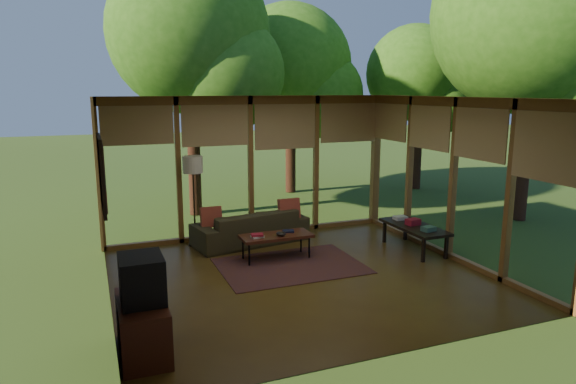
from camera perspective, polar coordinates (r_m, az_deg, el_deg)
name	(u,v)px	position (r m, az deg, el deg)	size (l,w,h in m)	color
floor	(301,277)	(7.94, 1.40, -9.47)	(5.50, 5.50, 0.00)	brown
ceiling	(301,98)	(7.42, 1.51, 10.42)	(5.50, 5.50, 0.00)	silver
wall_left	(104,206)	(6.99, -19.81, -1.47)	(0.04, 5.00, 2.70)	beige
wall_front	(395,235)	(5.41, 11.79, -4.69)	(5.50, 0.04, 2.70)	beige
window_wall_back	(251,167)	(9.88, -4.17, 2.77)	(5.50, 0.12, 2.70)	brown
window_wall_right	(453,179)	(8.97, 17.87, 1.38)	(0.12, 5.00, 2.70)	brown
exterior_lawn	(423,171)	(18.61, 14.75, 2.26)	(40.00, 40.00, 0.00)	#37551F
tree_nw	(189,33)	(11.76, -10.93, 16.95)	(3.50, 3.50, 5.77)	#3C1F15
tree_ne	(289,67)	(14.17, 0.16, 13.75)	(3.32, 3.32, 5.08)	#3C1F15
tree_se	(533,15)	(12.09, 25.53, 17.34)	(4.08, 4.08, 6.35)	#3C1F15
tree_far	(415,74)	(14.96, 13.91, 12.59)	(2.67, 2.67, 4.58)	#3C1F15
rug	(291,266)	(8.41, 0.29, -8.19)	(2.28, 1.62, 0.01)	brown
sofa	(251,227)	(9.58, -4.17, -3.87)	(2.12, 0.83, 0.62)	#3A341D
pillow_left	(211,218)	(9.28, -8.54, -2.82)	(0.37, 0.12, 0.37)	maroon
pillow_right	(289,210)	(9.70, 0.13, -1.97)	(0.41, 0.14, 0.41)	maroon
ct_book_lower	(257,237)	(8.47, -3.45, -4.98)	(0.20, 0.15, 0.03)	beige
ct_book_upper	(257,235)	(8.47, -3.45, -4.78)	(0.19, 0.15, 0.03)	maroon
ct_book_side	(288,231)	(8.79, 0.02, -4.37)	(0.19, 0.14, 0.03)	black
ct_bowl	(281,234)	(8.55, -0.79, -4.66)	(0.16, 0.16, 0.07)	black
media_cabinet	(143,327)	(5.93, -15.84, -14.27)	(0.50, 1.00, 0.60)	#512316
television	(142,279)	(5.72, -15.94, -9.27)	(0.45, 0.55, 0.50)	black
console_book_a	(428,229)	(9.03, 15.34, -3.97)	(0.22, 0.16, 0.08)	#376152
console_book_b	(413,222)	(9.38, 13.72, -3.24)	(0.23, 0.17, 0.11)	maroon
console_book_c	(400,218)	(9.71, 12.36, -2.82)	(0.23, 0.17, 0.06)	beige
floor_lamp	(193,170)	(9.33, -10.53, 2.45)	(0.36, 0.36, 1.65)	black
coffee_table	(276,237)	(8.64, -1.33, -4.97)	(1.20, 0.50, 0.43)	#512316
side_console	(414,228)	(9.37, 13.86, -3.89)	(0.60, 1.40, 0.46)	black
wall_painting	(102,174)	(8.34, -19.96, 1.90)	(0.06, 1.35, 1.15)	black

